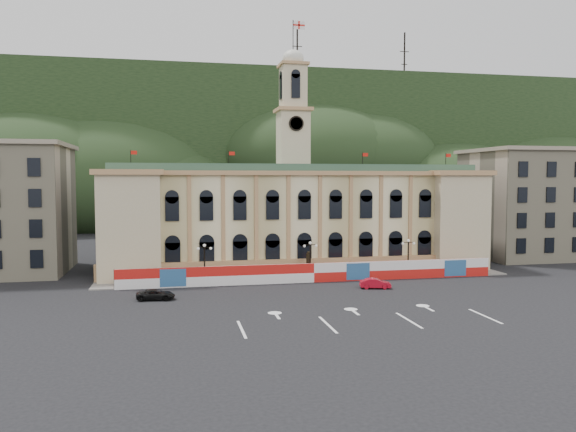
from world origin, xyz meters
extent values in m
plane|color=black|center=(0.00, 0.00, 0.00)|extent=(260.00, 260.00, 0.00)
cube|color=black|center=(0.00, 130.00, 22.00)|extent=(230.00, 70.00, 44.00)
cube|color=#595651|center=(35.00, 110.00, 30.00)|extent=(22.00, 8.00, 14.00)
cube|color=#595651|center=(-48.00, 108.00, 26.00)|extent=(16.00, 7.00, 10.00)
cylinder|color=black|center=(20.00, 115.00, 50.00)|extent=(0.50, 0.50, 20.00)
cylinder|color=black|center=(55.00, 115.00, 50.00)|extent=(0.50, 0.50, 20.00)
cube|color=beige|center=(0.00, 28.00, 7.00)|extent=(55.00, 15.00, 14.00)
cube|color=tan|center=(0.00, 20.20, 1.20)|extent=(56.00, 0.80, 2.40)
cube|color=tan|center=(0.00, 28.00, 14.30)|extent=(56.20, 16.20, 0.60)
cube|color=#31523F|center=(0.00, 28.00, 15.00)|extent=(53.00, 13.00, 1.20)
cube|color=beige|center=(-23.50, 27.00, 7.00)|extent=(8.00, 17.00, 14.00)
cube|color=beige|center=(23.50, 27.00, 7.00)|extent=(8.00, 17.00, 14.00)
cube|color=beige|center=(0.00, 28.00, 19.60)|extent=(4.40, 4.40, 8.00)
cube|color=tan|center=(0.00, 28.00, 23.80)|extent=(5.20, 5.20, 0.50)
cube|color=beige|center=(0.00, 28.00, 27.10)|extent=(3.60, 3.60, 6.50)
cube|color=tan|center=(0.00, 28.00, 30.50)|extent=(4.20, 4.20, 0.40)
cylinder|color=black|center=(0.00, 25.70, 21.60)|extent=(2.20, 0.20, 2.20)
ellipsoid|color=beige|center=(0.00, 28.00, 31.40)|extent=(3.20, 3.20, 2.72)
cylinder|color=black|center=(0.00, 28.00, 34.60)|extent=(0.12, 0.12, 5.00)
cube|color=white|center=(0.90, 28.00, 36.40)|extent=(1.80, 0.04, 1.20)
cube|color=red|center=(0.90, 27.97, 36.40)|extent=(1.80, 0.02, 0.22)
cube|color=red|center=(0.90, 27.97, 36.40)|extent=(0.22, 0.02, 1.20)
cube|color=#C0B594|center=(43.00, 31.00, 9.00)|extent=(20.00, 16.00, 18.00)
cube|color=gray|center=(43.00, 31.00, 18.30)|extent=(21.00, 17.00, 0.60)
cube|color=red|center=(0.00, 15.00, 1.25)|extent=(50.00, 0.25, 2.50)
cube|color=#285587|center=(-18.00, 14.86, 1.25)|extent=(3.20, 0.05, 2.20)
cube|color=#285587|center=(6.00, 14.86, 1.25)|extent=(3.20, 0.05, 2.20)
cube|color=#285587|center=(20.00, 14.86, 1.25)|extent=(3.20, 0.05, 2.20)
cube|color=slate|center=(0.00, 17.75, 0.08)|extent=(56.00, 5.50, 0.16)
cube|color=#595651|center=(0.00, 18.00, 0.90)|extent=(1.40, 1.40, 1.80)
cylinder|color=black|center=(0.00, 18.00, 2.60)|extent=(0.60, 0.60, 1.60)
sphere|color=black|center=(0.00, 18.00, 3.50)|extent=(0.44, 0.44, 0.44)
cylinder|color=black|center=(-14.00, 17.00, 0.15)|extent=(0.44, 0.44, 0.30)
cylinder|color=black|center=(-14.00, 17.00, 2.40)|extent=(0.18, 0.18, 4.80)
cube|color=black|center=(-14.00, 17.00, 4.70)|extent=(1.60, 0.08, 0.08)
sphere|color=silver|center=(-14.80, 17.00, 4.55)|extent=(0.36, 0.36, 0.36)
sphere|color=silver|center=(-13.20, 17.00, 4.55)|extent=(0.36, 0.36, 0.36)
sphere|color=silver|center=(-14.00, 17.00, 4.95)|extent=(0.40, 0.40, 0.40)
cylinder|color=black|center=(0.00, 17.00, 0.15)|extent=(0.44, 0.44, 0.30)
cylinder|color=black|center=(0.00, 17.00, 2.40)|extent=(0.18, 0.18, 4.80)
cube|color=black|center=(0.00, 17.00, 4.70)|extent=(1.60, 0.08, 0.08)
sphere|color=silver|center=(-0.80, 17.00, 4.55)|extent=(0.36, 0.36, 0.36)
sphere|color=silver|center=(0.80, 17.00, 4.55)|extent=(0.36, 0.36, 0.36)
sphere|color=silver|center=(0.00, 17.00, 4.95)|extent=(0.40, 0.40, 0.40)
cylinder|color=black|center=(14.00, 17.00, 0.15)|extent=(0.44, 0.44, 0.30)
cylinder|color=black|center=(14.00, 17.00, 2.40)|extent=(0.18, 0.18, 4.80)
cube|color=black|center=(14.00, 17.00, 4.70)|extent=(1.60, 0.08, 0.08)
sphere|color=silver|center=(13.20, 17.00, 4.55)|extent=(0.36, 0.36, 0.36)
sphere|color=silver|center=(14.80, 17.00, 4.55)|extent=(0.36, 0.36, 0.36)
sphere|color=silver|center=(14.00, 17.00, 4.95)|extent=(0.40, 0.40, 0.40)
imported|color=#AF0C1D|center=(6.39, 9.47, 0.63)|extent=(2.99, 4.39, 1.25)
imported|color=black|center=(-19.89, 8.23, 0.59)|extent=(2.74, 4.59, 1.18)
camera|label=1|loc=(-17.89, -55.25, 13.43)|focal=35.00mm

